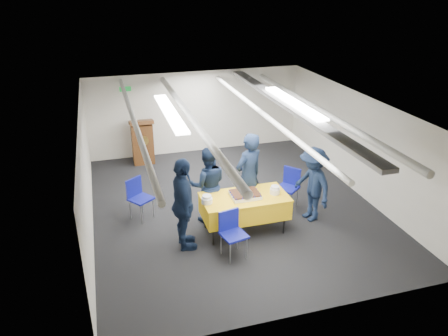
{
  "coord_description": "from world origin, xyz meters",
  "views": [
    {
      "loc": [
        -2.58,
        -8.09,
        4.73
      ],
      "look_at": [
        -0.27,
        -0.2,
        1.05
      ],
      "focal_mm": 35.0,
      "sensor_mm": 36.0,
      "label": 1
    }
  ],
  "objects_px": {
    "sheet_cake": "(245,195)",
    "podium": "(142,141)",
    "chair_left": "(138,194)",
    "sailor_c": "(183,205)",
    "chair_near": "(232,229)",
    "chair_right": "(289,183)",
    "serving_table": "(245,206)",
    "sailor_b": "(208,185)",
    "sailor_d": "(312,184)",
    "sailor_a": "(249,177)"
  },
  "relations": [
    {
      "from": "sheet_cake",
      "to": "podium",
      "type": "bearing_deg",
      "value": 110.41
    },
    {
      "from": "chair_left",
      "to": "sailor_c",
      "type": "bearing_deg",
      "value": -62.83
    },
    {
      "from": "chair_near",
      "to": "chair_right",
      "type": "relative_size",
      "value": 1.0
    },
    {
      "from": "serving_table",
      "to": "chair_right",
      "type": "relative_size",
      "value": 1.93
    },
    {
      "from": "sailor_b",
      "to": "sailor_d",
      "type": "distance_m",
      "value": 2.13
    },
    {
      "from": "sailor_a",
      "to": "podium",
      "type": "bearing_deg",
      "value": -88.37
    },
    {
      "from": "chair_near",
      "to": "sailor_c",
      "type": "bearing_deg",
      "value": 148.77
    },
    {
      "from": "serving_table",
      "to": "sailor_a",
      "type": "height_order",
      "value": "sailor_a"
    },
    {
      "from": "sailor_a",
      "to": "sailor_c",
      "type": "height_order",
      "value": "sailor_a"
    },
    {
      "from": "podium",
      "to": "sailor_a",
      "type": "bearing_deg",
      "value": -63.58
    },
    {
      "from": "sailor_b",
      "to": "chair_right",
      "type": "bearing_deg",
      "value": -167.19
    },
    {
      "from": "serving_table",
      "to": "chair_left",
      "type": "relative_size",
      "value": 1.93
    },
    {
      "from": "chair_near",
      "to": "chair_right",
      "type": "bearing_deg",
      "value": 38.89
    },
    {
      "from": "serving_table",
      "to": "sailor_a",
      "type": "relative_size",
      "value": 0.9
    },
    {
      "from": "serving_table",
      "to": "sailor_d",
      "type": "height_order",
      "value": "sailor_d"
    },
    {
      "from": "podium",
      "to": "chair_left",
      "type": "xyz_separation_m",
      "value": [
        -0.44,
        -2.91,
        -0.08
      ]
    },
    {
      "from": "podium",
      "to": "chair_left",
      "type": "distance_m",
      "value": 2.95
    },
    {
      "from": "sailor_c",
      "to": "sailor_d",
      "type": "height_order",
      "value": "sailor_c"
    },
    {
      "from": "chair_right",
      "to": "sailor_d",
      "type": "distance_m",
      "value": 0.75
    },
    {
      "from": "chair_left",
      "to": "sailor_c",
      "type": "xyz_separation_m",
      "value": [
        0.7,
        -1.37,
        0.37
      ]
    },
    {
      "from": "podium",
      "to": "serving_table",
      "type": "bearing_deg",
      "value": -69.53
    },
    {
      "from": "chair_left",
      "to": "sailor_d",
      "type": "height_order",
      "value": "sailor_d"
    },
    {
      "from": "chair_near",
      "to": "sailor_a",
      "type": "height_order",
      "value": "sailor_a"
    },
    {
      "from": "chair_right",
      "to": "sailor_b",
      "type": "relative_size",
      "value": 0.54
    },
    {
      "from": "chair_right",
      "to": "sailor_d",
      "type": "xyz_separation_m",
      "value": [
        0.19,
        -0.67,
        0.26
      ]
    },
    {
      "from": "chair_near",
      "to": "serving_table",
      "type": "bearing_deg",
      "value": 55.17
    },
    {
      "from": "chair_right",
      "to": "chair_left",
      "type": "height_order",
      "value": "same"
    },
    {
      "from": "chair_near",
      "to": "sailor_a",
      "type": "relative_size",
      "value": 0.47
    },
    {
      "from": "serving_table",
      "to": "sheet_cake",
      "type": "xyz_separation_m",
      "value": [
        0.0,
        -0.01,
        0.26
      ]
    },
    {
      "from": "serving_table",
      "to": "chair_near",
      "type": "distance_m",
      "value": 0.84
    },
    {
      "from": "podium",
      "to": "sheet_cake",
      "type": "bearing_deg",
      "value": -69.59
    },
    {
      "from": "chair_near",
      "to": "sailor_d",
      "type": "xyz_separation_m",
      "value": [
        1.96,
        0.76,
        0.26
      ]
    },
    {
      "from": "podium",
      "to": "chair_near",
      "type": "relative_size",
      "value": 1.44
    },
    {
      "from": "podium",
      "to": "chair_right",
      "type": "distance_m",
      "value": 4.34
    },
    {
      "from": "chair_left",
      "to": "serving_table",
      "type": "bearing_deg",
      "value": -30.32
    },
    {
      "from": "serving_table",
      "to": "sailor_b",
      "type": "distance_m",
      "value": 0.88
    },
    {
      "from": "chair_right",
      "to": "sailor_c",
      "type": "bearing_deg",
      "value": -159.27
    },
    {
      "from": "sailor_a",
      "to": "sailor_d",
      "type": "xyz_separation_m",
      "value": [
        1.22,
        -0.44,
        -0.14
      ]
    },
    {
      "from": "chair_right",
      "to": "sheet_cake",
      "type": "bearing_deg",
      "value": -149.83
    },
    {
      "from": "sailor_a",
      "to": "chair_right",
      "type": "bearing_deg",
      "value": 167.74
    },
    {
      "from": "serving_table",
      "to": "sailor_c",
      "type": "relative_size",
      "value": 0.94
    },
    {
      "from": "chair_near",
      "to": "chair_right",
      "type": "xyz_separation_m",
      "value": [
        1.77,
        1.43,
        0.0
      ]
    },
    {
      "from": "podium",
      "to": "chair_near",
      "type": "height_order",
      "value": "podium"
    },
    {
      "from": "sailor_a",
      "to": "chair_near",
      "type": "bearing_deg",
      "value": 33.79
    },
    {
      "from": "sailor_b",
      "to": "sailor_d",
      "type": "bearing_deg",
      "value": 174.11
    },
    {
      "from": "sheet_cake",
      "to": "sailor_c",
      "type": "height_order",
      "value": "sailor_c"
    },
    {
      "from": "chair_left",
      "to": "sailor_b",
      "type": "height_order",
      "value": "sailor_b"
    },
    {
      "from": "sheet_cake",
      "to": "sailor_a",
      "type": "xyz_separation_m",
      "value": [
        0.25,
        0.52,
        0.12
      ]
    },
    {
      "from": "sailor_d",
      "to": "chair_left",
      "type": "bearing_deg",
      "value": -117.16
    },
    {
      "from": "chair_right",
      "to": "chair_left",
      "type": "xyz_separation_m",
      "value": [
        -3.24,
        0.41,
        0.0
      ]
    }
  ]
}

